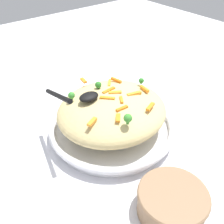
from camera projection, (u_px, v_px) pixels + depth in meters
ground_plane at (112, 133)px, 0.79m from camera, size 2.40×2.40×0.00m
serving_bowl at (112, 127)px, 0.78m from camera, size 0.37×0.37×0.04m
pasta_mound at (112, 110)px, 0.74m from camera, size 0.32×0.29×0.10m
carrot_piece_0 at (109, 83)px, 0.78m from camera, size 0.03×0.03×0.01m
carrot_piece_1 at (144, 89)px, 0.75m from camera, size 0.01×0.04×0.01m
carrot_piece_2 at (134, 94)px, 0.73m from camera, size 0.04×0.02×0.01m
carrot_piece_3 at (109, 90)px, 0.74m from camera, size 0.04×0.01×0.01m
carrot_piece_4 at (121, 100)px, 0.70m from camera, size 0.02×0.03×0.01m
carrot_piece_5 at (108, 99)px, 0.70m from camera, size 0.03×0.04×0.01m
carrot_piece_6 at (116, 80)px, 0.79m from camera, size 0.02×0.04×0.01m
carrot_piece_7 at (150, 107)px, 0.68m from camera, size 0.04×0.02×0.01m
carrot_piece_8 at (115, 92)px, 0.73m from camera, size 0.04×0.03×0.01m
carrot_piece_9 at (92, 122)px, 0.63m from camera, size 0.03×0.02×0.01m
carrot_piece_10 at (122, 109)px, 0.67m from camera, size 0.04×0.01×0.01m
carrot_piece_11 at (83, 80)px, 0.79m from camera, size 0.01×0.03×0.01m
carrot_piece_12 at (118, 118)px, 0.64m from camera, size 0.03×0.03×0.01m
broccoli_floret_0 at (99, 85)px, 0.75m from camera, size 0.02×0.02×0.02m
broccoli_floret_1 at (71, 95)px, 0.71m from camera, size 0.02×0.02×0.02m
broccoli_floret_2 at (128, 118)px, 0.62m from camera, size 0.02×0.02×0.03m
broccoli_floret_3 at (141, 81)px, 0.78m from camera, size 0.02×0.02×0.02m
serving_spoon at (77, 96)px, 0.67m from camera, size 0.13×0.17×0.08m
companion_bowl at (172, 201)px, 0.56m from camera, size 0.15×0.15×0.07m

